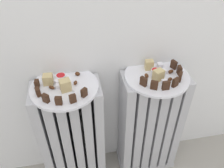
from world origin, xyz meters
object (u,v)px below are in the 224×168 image
Objects in this scene: radiator_right at (149,126)px; plate_right at (157,76)px; radiator_left at (73,137)px; plate_left at (65,87)px; jam_bowl_left at (61,77)px; fork at (67,86)px; jam_bowl_right at (155,72)px.

plate_right is at bearing 0.00° from radiator_right.
radiator_left is 1.00× the size of radiator_right.
radiator_right is at bearing 0.00° from plate_right.
plate_left is 0.06m from jam_bowl_left.
plate_left is 1.00× the size of plate_right.
radiator_left is at bearing 180.00° from plate_right.
plate_left is 0.41m from plate_right.
fork is (0.01, -0.00, 0.34)m from radiator_left.
fork is at bearing -179.62° from plate_right.
jam_bowl_right is 0.40m from fork.
jam_bowl_left reaches higher than radiator_left.
plate_left is at bearing 166.98° from fork.
jam_bowl_right reaches higher than jam_bowl_left.
radiator_left is at bearing -77.43° from jam_bowl_left.
plate_left is at bearing 180.00° from plate_right.
fork is (-0.40, -0.00, 0.34)m from radiator_right.
plate_left is at bearing 0.00° from radiator_left.
fork is at bearing -178.23° from jam_bowl_right.
jam_bowl_left is 0.42m from jam_bowl_right.
plate_right is 6.47× the size of jam_bowl_left.
plate_right is (0.41, 0.00, 0.34)m from radiator_left.
jam_bowl_left is at bearing 102.57° from plate_left.
jam_bowl_right is (0.41, 0.01, 0.02)m from plate_left.
fork is (0.01, -0.00, 0.01)m from plate_left.
jam_bowl_left is (-0.01, 0.05, 0.02)m from plate_left.
radiator_right is 2.22× the size of plate_left.
plate_right is at bearing 0.00° from radiator_left.
fork is at bearing -179.62° from radiator_right.
plate_right is (0.41, 0.00, 0.00)m from plate_left.
fork is (0.02, -0.06, -0.01)m from jam_bowl_left.
jam_bowl_left reaches higher than radiator_right.
jam_bowl_right is at bearing 1.34° from plate_left.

